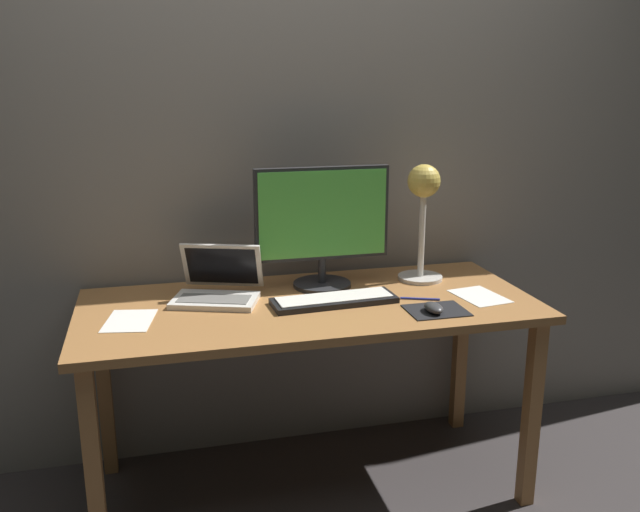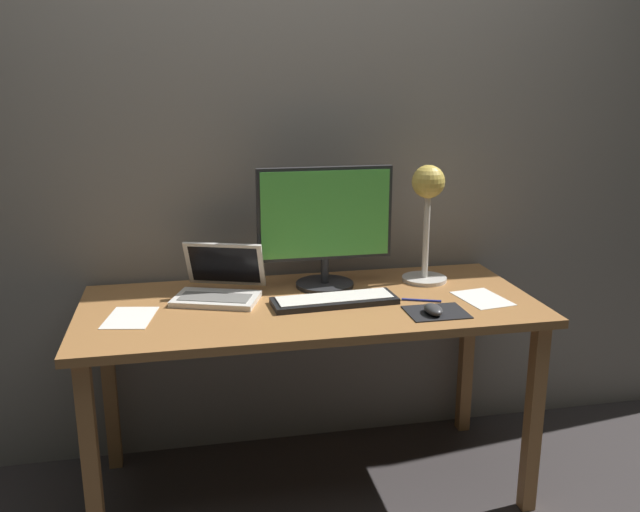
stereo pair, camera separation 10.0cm
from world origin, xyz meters
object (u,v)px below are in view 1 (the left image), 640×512
Objects in this scene: desk_lamp at (423,202)px; pen at (420,299)px; laptop at (218,283)px; keyboard_main at (334,300)px; mouse at (434,308)px; monitor at (322,222)px.

desk_lamp reaches higher than pen.
pen is (0.69, -0.20, -0.05)m from laptop.
laptop reaches higher than pen.
pen is at bearing -7.11° from keyboard_main.
keyboard_main is 0.35m from mouse.
pen is at bearing -112.31° from desk_lamp.
laptop is at bearing 157.89° from keyboard_main.
monitor reaches higher than mouse.
monitor reaches higher than pen.
mouse reaches higher than pen.
laptop is 2.56× the size of pen.
pen is at bearing -38.57° from monitor.
monitor reaches higher than keyboard_main.
monitor is 1.12× the size of desk_lamp.
keyboard_main is 4.67× the size of mouse.
keyboard_main is 1.25× the size of laptop.
pen is (0.31, -0.04, -0.01)m from keyboard_main.
desk_lamp is at bearing -0.90° from monitor.
monitor is 0.40m from desk_lamp.
desk_lamp reaches higher than keyboard_main.
keyboard_main is at bearing -92.15° from monitor.
laptop is 0.76m from mouse.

